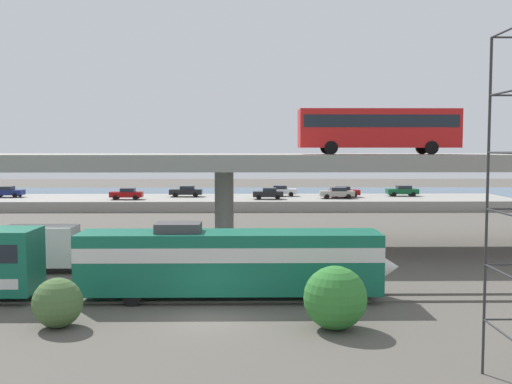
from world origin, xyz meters
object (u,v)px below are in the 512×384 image
service_truck_west (54,247)px  parked_car_1 (268,193)px  parked_car_2 (8,192)px  parked_car_4 (127,194)px  train_locomotive (245,259)px  parked_car_7 (281,191)px  parked_car_5 (186,191)px  parked_car_6 (344,192)px  transit_bus_on_overpass (378,127)px  parked_car_0 (402,191)px  parked_car_3 (337,193)px

service_truck_west → parked_car_1: bearing=69.1°
parked_car_2 → parked_car_4: (17.14, -3.88, -0.00)m
train_locomotive → parked_car_7: bearing=84.7°
parked_car_5 → parked_car_6: 21.90m
parked_car_6 → parked_car_7: size_ratio=0.99×
parked_car_5 → transit_bus_on_overpass: bearing=115.4°
transit_bus_on_overpass → train_locomotive: bearing=53.9°
service_truck_west → parked_car_1: service_truck_west is taller
parked_car_2 → parked_car_7: bearing=2.1°
train_locomotive → parked_car_7: (4.93, 53.20, -0.08)m
service_truck_west → parked_car_4: bearing=94.5°
parked_car_0 → parked_car_2: bearing=1.3°
transit_bus_on_overpass → parked_car_0: (12.03, 39.32, -7.63)m
parked_car_3 → parked_car_5: 20.87m
service_truck_west → parked_car_2: service_truck_west is taller
train_locomotive → parked_car_4: size_ratio=4.07×
parked_car_2 → parked_car_7: 37.83m
train_locomotive → service_truck_west: size_ratio=2.53×
parked_car_0 → parked_car_7: bearing=-0.5°
service_truck_west → parked_car_3: bearing=59.2°
service_truck_west → transit_bus_on_overpass: bearing=15.3°
train_locomotive → parked_car_1: train_locomotive is taller
transit_bus_on_overpass → parked_car_6: 38.53m
transit_bus_on_overpass → parked_car_6: transit_bus_on_overpass is taller
train_locomotive → parked_car_4: bearing=108.2°
parked_car_1 → parked_car_6: same height
transit_bus_on_overpass → parked_car_2: (-42.92, 38.10, -7.63)m
service_truck_west → parked_car_5: (4.22, 44.87, 0.47)m
parked_car_5 → parked_car_0: bearing=-178.8°
train_locomotive → parked_car_0: bearing=67.4°
service_truck_west → parked_car_0: (34.65, 45.50, 0.47)m
service_truck_west → parked_car_5: service_truck_west is taller
parked_car_0 → parked_car_1: (-19.12, -4.86, -0.00)m
service_truck_west → parked_car_7: (17.51, 45.64, 0.47)m
parked_car_3 → parked_car_5: size_ratio=1.03×
service_truck_west → parked_car_0: size_ratio=1.56×
parked_car_4 → parked_car_2: bearing=-12.8°
parked_car_3 → parked_car_6: bearing=-120.6°
parked_car_4 → parked_car_6: same height
parked_car_2 → parked_car_7: size_ratio=1.00×
train_locomotive → parked_car_2: 61.39m
parked_car_3 → parked_car_0: bearing=-158.7°
parked_car_2 → parked_car_4: same height
train_locomotive → parked_car_3: size_ratio=3.73×
parked_car_5 → parked_car_1: bearing=159.5°
parked_car_5 → parked_car_6: size_ratio=1.08×
parked_car_6 → parked_car_7: bearing=167.9°
service_truck_west → parked_car_0: bearing=52.7°
parked_car_1 → parked_car_3: 9.37m
parked_car_4 → parked_car_7: 21.33m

